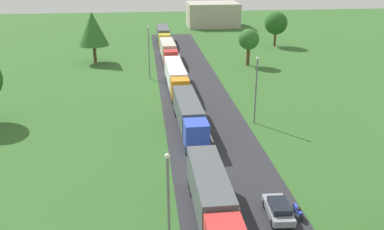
# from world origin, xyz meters

# --- Properties ---
(road) EXTENTS (10.00, 140.00, 0.06)m
(road) POSITION_xyz_m (0.00, 24.50, 0.03)
(road) COLOR #2B2B30
(road) RESTS_ON ground
(lane_marking_centre) EXTENTS (0.16, 124.47, 0.01)m
(lane_marking_centre) POSITION_xyz_m (0.00, 22.22, 0.07)
(lane_marking_centre) COLOR white
(lane_marking_centre) RESTS_ON road
(truck_lead) EXTENTS (2.52, 12.04, 3.73)m
(truck_lead) POSITION_xyz_m (-2.52, 13.52, 2.20)
(truck_lead) COLOR red
(truck_lead) RESTS_ON road
(truck_second) EXTENTS (2.75, 13.77, 3.45)m
(truck_second) POSITION_xyz_m (-2.24, 31.62, 2.07)
(truck_second) COLOR blue
(truck_second) RESTS_ON road
(truck_third) EXTENTS (2.65, 14.30, 3.58)m
(truck_third) POSITION_xyz_m (-2.47, 47.65, 2.14)
(truck_third) COLOR orange
(truck_third) RESTS_ON road
(truck_fourth) EXTENTS (2.75, 12.08, 3.62)m
(truck_fourth) POSITION_xyz_m (-2.47, 65.53, 2.12)
(truck_fourth) COLOR red
(truck_fourth) RESTS_ON road
(truck_fifth) EXTENTS (2.50, 13.04, 3.65)m
(truck_fifth) POSITION_xyz_m (-2.56, 82.59, 2.14)
(truck_fifth) COLOR yellow
(truck_fifth) RESTS_ON road
(car_second) EXTENTS (1.90, 4.04, 1.35)m
(car_second) POSITION_xyz_m (2.77, 13.54, 0.78)
(car_second) COLOR #8C939E
(car_second) RESTS_ON road
(motorcycle_courier) EXTENTS (0.28, 1.94, 0.91)m
(motorcycle_courier) POSITION_xyz_m (4.33, 13.45, 0.54)
(motorcycle_courier) COLOR black
(motorcycle_courier) RESTS_ON road
(lamppost_lead) EXTENTS (0.36, 0.36, 7.93)m
(lamppost_lead) POSITION_xyz_m (-5.99, 9.74, 4.44)
(lamppost_lead) COLOR slate
(lamppost_lead) RESTS_ON ground
(lamppost_second) EXTENTS (0.36, 0.36, 8.23)m
(lamppost_second) POSITION_xyz_m (5.92, 33.09, 4.59)
(lamppost_second) COLOR slate
(lamppost_second) RESTS_ON ground
(lamppost_third) EXTENTS (0.36, 0.36, 8.75)m
(lamppost_third) POSITION_xyz_m (-6.29, 54.02, 4.86)
(lamppost_third) COLOR slate
(lamppost_third) RESTS_ON ground
(tree_maple) EXTENTS (5.61, 5.61, 9.48)m
(tree_maple) POSITION_xyz_m (-16.31, 66.53, 6.36)
(tree_maple) COLOR #513823
(tree_maple) RESTS_ON ground
(tree_pine) EXTENTS (3.76, 3.76, 6.72)m
(tree_pine) POSITION_xyz_m (11.95, 61.16, 4.76)
(tree_pine) COLOR #513823
(tree_pine) RESTS_ON ground
(tree_elm) EXTENTS (4.99, 4.99, 7.57)m
(tree_elm) POSITION_xyz_m (22.08, 77.58, 5.05)
(tree_elm) COLOR #513823
(tree_elm) RESTS_ON ground
(distant_building) EXTENTS (14.17, 10.72, 6.51)m
(distant_building) POSITION_xyz_m (12.69, 106.58, 3.26)
(distant_building) COLOR #B2A899
(distant_building) RESTS_ON ground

